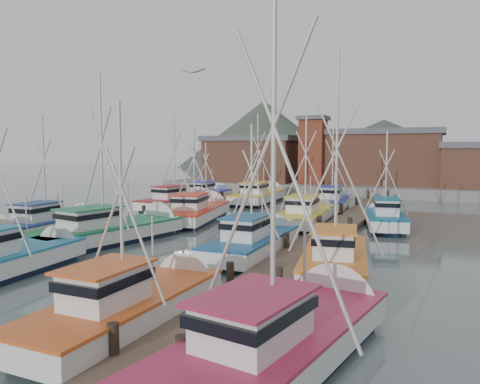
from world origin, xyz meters
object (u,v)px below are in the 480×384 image
at_px(boat_8, 198,212).
at_px(boat_12, 260,196).
at_px(lookout_tower, 313,150).
at_px(boat_0, 12,259).
at_px(boat_1, 137,305).
at_px(boat_4, 115,230).

distance_m(boat_8, boat_12, 13.64).
relative_size(lookout_tower, boat_0, 0.97).
distance_m(lookout_tower, boat_12, 13.62).
bearing_deg(boat_8, boat_1, -77.37).
distance_m(boat_4, boat_8, 9.54).
bearing_deg(boat_0, lookout_tower, 82.97).
relative_size(boat_4, boat_12, 1.04).
relative_size(boat_1, boat_8, 0.80).
bearing_deg(boat_8, boat_12, 78.90).
xyz_separation_m(lookout_tower, boat_0, (-2.05, -43.49, -4.87)).
relative_size(lookout_tower, boat_4, 0.77).
distance_m(lookout_tower, boat_0, 43.81).
height_order(boat_1, boat_12, boat_12).
xyz_separation_m(lookout_tower, boat_8, (-2.21, -26.16, -4.87)).
xyz_separation_m(boat_8, boat_12, (-0.06, 13.64, 0.01)).
relative_size(boat_0, boat_1, 1.05).
bearing_deg(lookout_tower, boat_8, -94.83).
xyz_separation_m(boat_1, boat_4, (-9.41, 10.63, 0.01)).
relative_size(boat_0, boat_12, 0.83).
height_order(boat_1, boat_8, boat_8).
bearing_deg(lookout_tower, boat_4, -94.26).
height_order(boat_0, boat_1, boat_0).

